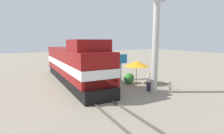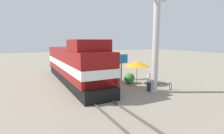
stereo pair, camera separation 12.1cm
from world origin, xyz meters
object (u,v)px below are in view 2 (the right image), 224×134
at_px(locomotive, 75,65).
at_px(billboard_sign, 121,61).
at_px(vendor_umbrella, 137,64).
at_px(person_bystander, 149,81).
at_px(bicycle, 161,86).
at_px(utility_pole, 156,41).

distance_m(locomotive, billboard_sign, 5.22).
distance_m(vendor_umbrella, person_bystander, 2.99).
distance_m(billboard_sign, bicycle, 5.90).
relative_size(utility_pole, billboard_sign, 3.02).
relative_size(vendor_umbrella, bicycle, 1.44).
bearing_deg(bicycle, locomotive, -103.77).
relative_size(locomotive, bicycle, 8.50).
bearing_deg(billboard_sign, locomotive, 171.35).
height_order(locomotive, bicycle, locomotive).
height_order(utility_pole, person_bystander, utility_pole).
bearing_deg(vendor_umbrella, utility_pole, -97.69).
height_order(locomotive, vendor_umbrella, locomotive).
xyz_separation_m(locomotive, billboard_sign, (5.16, -0.79, 0.20)).
xyz_separation_m(billboard_sign, bicycle, (1.03, -5.53, -1.77)).
height_order(vendor_umbrella, bicycle, vendor_umbrella).
height_order(utility_pole, bicycle, utility_pole).
distance_m(utility_pole, person_bystander, 3.55).
bearing_deg(bicycle, person_bystander, -68.18).
bearing_deg(locomotive, person_bystander, -51.12).
bearing_deg(billboard_sign, person_bystander, -92.63).
xyz_separation_m(locomotive, vendor_umbrella, (5.48, -3.43, 0.18)).
bearing_deg(locomotive, utility_pole, -52.73).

